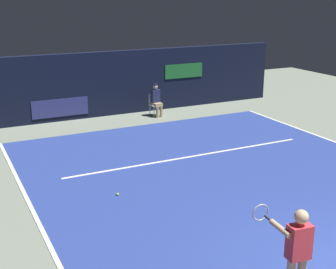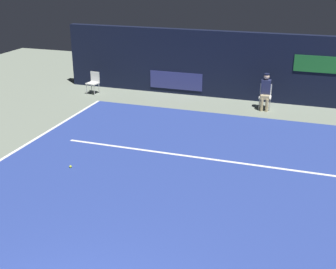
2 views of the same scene
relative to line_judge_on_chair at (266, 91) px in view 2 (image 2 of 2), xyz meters
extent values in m
plane|color=gray|center=(-1.15, -7.11, -0.69)|extent=(29.66, 29.66, 0.00)
cube|color=navy|center=(-1.15, -7.11, -0.68)|extent=(10.23, 12.13, 0.01)
cube|color=white|center=(-1.15, -4.99, -0.67)|extent=(7.98, 0.10, 0.01)
cube|color=black|center=(-1.15, 1.06, 0.61)|extent=(14.49, 0.30, 2.60)
cube|color=navy|center=(-3.69, 0.90, -0.14)|extent=(2.20, 0.04, 0.70)
cube|color=#1E6B2D|center=(1.74, 0.90, 0.91)|extent=(1.80, 0.04, 0.60)
cube|color=white|center=(0.00, 0.01, -0.23)|extent=(0.47, 0.44, 0.04)
cube|color=white|center=(-0.02, 0.21, 0.00)|extent=(0.42, 0.06, 0.42)
cylinder|color=#B2B2B7|center=(-0.17, -0.17, -0.46)|extent=(0.03, 0.03, 0.46)
cylinder|color=#B2B2B7|center=(0.20, -0.14, -0.46)|extent=(0.03, 0.03, 0.46)
cylinder|color=#B2B2B7|center=(-0.20, 0.17, -0.46)|extent=(0.03, 0.03, 0.46)
cylinder|color=#B2B2B7|center=(0.17, 0.20, -0.46)|extent=(0.03, 0.03, 0.46)
cube|color=tan|center=(0.01, -0.07, -0.19)|extent=(0.35, 0.43, 0.14)
cylinder|color=tan|center=(-0.07, -0.25, -0.46)|extent=(0.11, 0.11, 0.46)
cylinder|color=tan|center=(0.11, -0.24, -0.46)|extent=(0.11, 0.11, 0.46)
cube|color=#23284C|center=(0.00, 0.05, 0.14)|extent=(0.36, 0.25, 0.52)
sphere|color=beige|center=(0.00, 0.05, 0.52)|extent=(0.20, 0.20, 0.20)
cylinder|color=#141933|center=(0.00, 0.05, 0.61)|extent=(0.19, 0.19, 0.04)
cube|color=white|center=(-6.90, -0.18, -0.25)|extent=(0.49, 0.45, 0.04)
cube|color=white|center=(-6.88, 0.02, -0.02)|extent=(0.42, 0.09, 0.42)
cylinder|color=#B2B2B7|center=(-7.11, -0.32, -0.47)|extent=(0.03, 0.03, 0.44)
cylinder|color=#B2B2B7|center=(-6.74, -0.37, -0.47)|extent=(0.03, 0.03, 0.44)
cylinder|color=#B2B2B7|center=(-7.07, 0.02, -0.47)|extent=(0.03, 0.03, 0.44)
cylinder|color=#B2B2B7|center=(-6.70, -0.03, -0.47)|extent=(0.03, 0.03, 0.44)
sphere|color=#CCE033|center=(-4.16, -6.68, -0.64)|extent=(0.07, 0.07, 0.07)
camera|label=1|loc=(-7.75, -16.75, 4.14)|focal=49.87mm
camera|label=2|loc=(1.62, -15.84, 4.36)|focal=47.53mm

